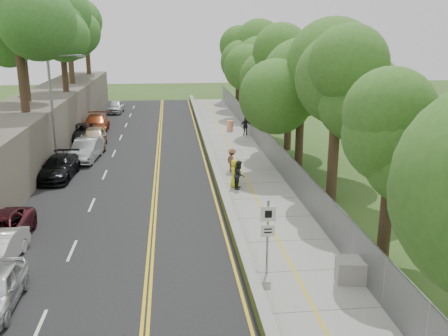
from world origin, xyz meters
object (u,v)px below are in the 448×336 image
at_px(streetlight, 55,103).
at_px(concrete_block, 353,270).
at_px(construction_barrel, 230,126).
at_px(signpost, 268,229).
at_px(painter_0, 235,173).
at_px(person_far, 246,126).

xyz_separation_m(streetlight, concrete_block, (14.76, -18.00, -4.15)).
bearing_deg(construction_barrel, signpost, -93.87).
xyz_separation_m(streetlight, signpost, (11.51, -17.02, -2.68)).
height_order(construction_barrel, painter_0, painter_0).
distance_m(streetlight, concrete_block, 23.65).
height_order(streetlight, person_far, streetlight).
height_order(streetlight, concrete_block, streetlight).
distance_m(concrete_block, painter_0, 12.77).
distance_m(streetlight, construction_barrel, 18.35).
height_order(signpost, construction_barrel, signpost).
distance_m(signpost, person_far, 26.94).
bearing_deg(painter_0, streetlight, 63.89).
relative_size(construction_barrel, concrete_block, 0.75).
bearing_deg(signpost, person_far, 83.28).
height_order(concrete_block, painter_0, painter_0).
bearing_deg(person_far, construction_barrel, -64.09).
height_order(signpost, concrete_block, signpost).
relative_size(signpost, painter_0, 1.74).
bearing_deg(concrete_block, streetlight, 129.36).
bearing_deg(streetlight, construction_barrel, 41.19).
bearing_deg(concrete_block, person_far, 90.21).
bearing_deg(streetlight, person_far, 33.53).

